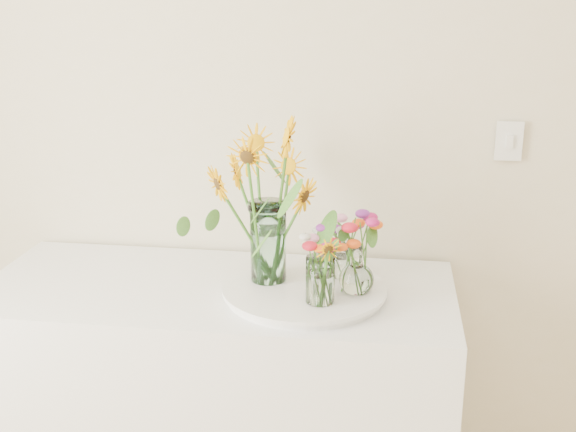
% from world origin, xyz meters
% --- Properties ---
extents(counter, '(1.40, 0.60, 0.90)m').
position_xyz_m(counter, '(-0.46, 1.93, 0.45)').
color(counter, white).
rests_on(counter, ground_plane).
extents(tray, '(0.45, 0.45, 0.02)m').
position_xyz_m(tray, '(-0.20, 1.89, 0.91)').
color(tray, white).
rests_on(tray, counter).
extents(mason_jar, '(0.12, 0.12, 0.24)m').
position_xyz_m(mason_jar, '(-0.31, 1.93, 1.05)').
color(mason_jar, '#AAE1CE').
rests_on(mason_jar, tray).
extents(sunflower_bouquet, '(0.69, 0.69, 0.48)m').
position_xyz_m(sunflower_bouquet, '(-0.31, 1.93, 1.16)').
color(sunflower_bouquet, '#F6AA05').
rests_on(sunflower_bouquet, tray).
extents(small_vase_a, '(0.10, 0.10, 0.13)m').
position_xyz_m(small_vase_a, '(-0.14, 1.79, 0.99)').
color(small_vase_a, white).
rests_on(small_vase_a, tray).
extents(wildflower_posy_a, '(0.18, 0.18, 0.22)m').
position_xyz_m(wildflower_posy_a, '(-0.14, 1.79, 1.04)').
color(wildflower_posy_a, '#F95915').
rests_on(wildflower_posy_a, tray).
extents(small_vase_b, '(0.12, 0.12, 0.14)m').
position_xyz_m(small_vase_b, '(-0.05, 1.88, 1.00)').
color(small_vase_b, white).
rests_on(small_vase_b, tray).
extents(wildflower_posy_b, '(0.19, 0.19, 0.23)m').
position_xyz_m(wildflower_posy_b, '(-0.05, 1.88, 1.04)').
color(wildflower_posy_b, '#F95915').
rests_on(wildflower_posy_b, tray).
extents(small_vase_c, '(0.06, 0.06, 0.10)m').
position_xyz_m(small_vase_c, '(-0.10, 1.99, 0.98)').
color(small_vase_c, white).
rests_on(small_vase_c, tray).
extents(wildflower_posy_c, '(0.20, 0.20, 0.19)m').
position_xyz_m(wildflower_posy_c, '(-0.10, 1.99, 1.02)').
color(wildflower_posy_c, '#F95915').
rests_on(wildflower_posy_c, tray).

